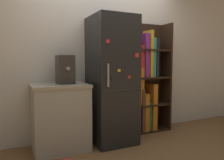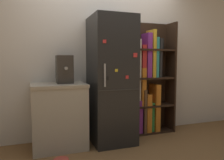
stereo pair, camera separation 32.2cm
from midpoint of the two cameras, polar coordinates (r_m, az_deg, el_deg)
The scene contains 6 objects.
ground_plane at distance 3.28m, azimuth -2.07°, elevation -16.34°, with size 16.00×16.00×0.00m, color olive.
wall_back at distance 3.51m, azimuth -5.24°, elevation 6.67°, with size 8.00×0.05×2.60m.
refrigerator at distance 3.19m, azimuth -3.00°, elevation -0.06°, with size 0.60×0.68×1.83m.
bookshelf at distance 3.68m, azimuth 5.74°, elevation -0.85°, with size 0.78×0.31×1.83m.
kitchen_counter at distance 3.09m, azimuth -16.41°, elevation -9.22°, with size 0.73×0.61×0.89m.
espresso_machine at distance 3.05m, azimuth -15.15°, elevation 2.65°, with size 0.22×0.31×0.38m.
Camera 1 is at (-1.36, -2.75, 1.18)m, focal length 35.00 mm.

